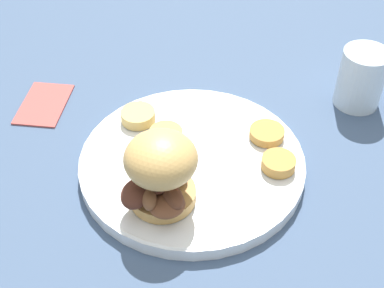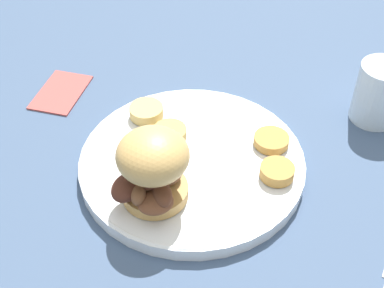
# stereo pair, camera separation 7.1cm
# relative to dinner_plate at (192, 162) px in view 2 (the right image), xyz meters

# --- Properties ---
(ground_plane) EXTENTS (4.00, 4.00, 0.00)m
(ground_plane) POSITION_rel_dinner_plate_xyz_m (0.00, 0.00, -0.01)
(ground_plane) COLOR #3D5170
(dinner_plate) EXTENTS (0.31, 0.31, 0.02)m
(dinner_plate) POSITION_rel_dinner_plate_xyz_m (0.00, 0.00, 0.00)
(dinner_plate) COLOR white
(dinner_plate) RESTS_ON ground_plane
(sandwich) EXTENTS (0.10, 0.09, 0.10)m
(sandwich) POSITION_rel_dinner_plate_xyz_m (-0.08, 0.01, 0.06)
(sandwich) COLOR tan
(sandwich) RESTS_ON dinner_plate
(potato_round_0) EXTENTS (0.05, 0.05, 0.01)m
(potato_round_0) POSITION_rel_dinner_plate_xyz_m (0.02, 0.05, 0.02)
(potato_round_0) COLOR tan
(potato_round_0) RESTS_ON dinner_plate
(potato_round_1) EXTENTS (0.05, 0.05, 0.01)m
(potato_round_1) POSITION_rel_dinner_plate_xyz_m (0.08, -0.08, 0.02)
(potato_round_1) COLOR #BC8942
(potato_round_1) RESTS_ON dinner_plate
(potato_round_2) EXTENTS (0.05, 0.05, 0.02)m
(potato_round_2) POSITION_rel_dinner_plate_xyz_m (0.03, -0.11, 0.02)
(potato_round_2) COLOR #BC8942
(potato_round_2) RESTS_ON dinner_plate
(potato_round_3) EXTENTS (0.05, 0.05, 0.02)m
(potato_round_3) POSITION_rel_dinner_plate_xyz_m (0.04, 0.10, 0.02)
(potato_round_3) COLOR #DBB766
(potato_round_3) RESTS_ON dinner_plate
(drinking_glass) EXTENTS (0.07, 0.07, 0.09)m
(drinking_glass) POSITION_rel_dinner_plate_xyz_m (0.23, -0.19, 0.04)
(drinking_glass) COLOR silver
(drinking_glass) RESTS_ON ground_plane
(napkin) EXTENTS (0.12, 0.09, 0.01)m
(napkin) POSITION_rel_dinner_plate_xyz_m (0.04, 0.27, -0.01)
(napkin) COLOR #B24C47
(napkin) RESTS_ON ground_plane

